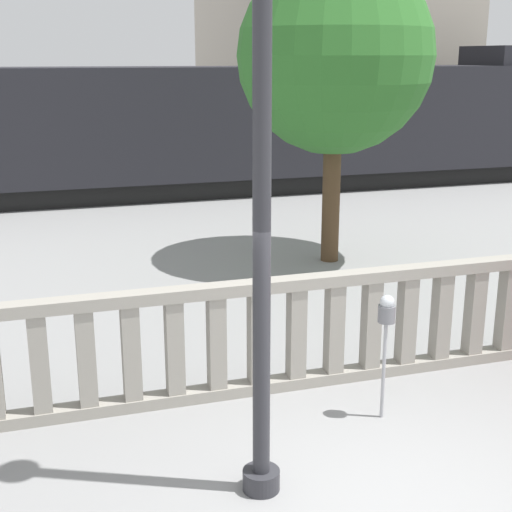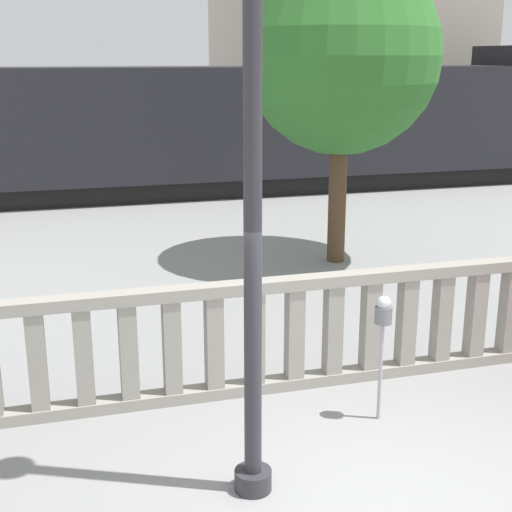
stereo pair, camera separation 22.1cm
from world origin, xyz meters
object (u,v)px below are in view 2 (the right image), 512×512
at_px(lamppost, 253,114).
at_px(parking_meter, 383,319).
at_px(tree_left, 342,56).
at_px(train_near, 208,128).

distance_m(lamppost, parking_meter, 3.01).
bearing_deg(lamppost, tree_left, 62.53).
height_order(parking_meter, tree_left, tree_left).
bearing_deg(lamppost, parking_meter, 28.37).
relative_size(lamppost, train_near, 0.24).
relative_size(parking_meter, tree_left, 0.25).
bearing_deg(train_near, tree_left, -83.62).
xyz_separation_m(lamppost, train_near, (2.78, 14.81, -1.57)).
bearing_deg(lamppost, train_near, 79.38).
relative_size(lamppost, tree_left, 1.04).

